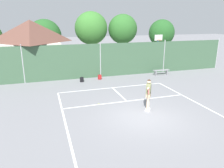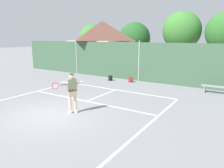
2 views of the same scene
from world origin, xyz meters
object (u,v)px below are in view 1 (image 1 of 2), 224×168
(basketball_hoop, at_px, (158,47))
(backpack_red, at_px, (100,77))
(tennis_ball, at_px, (99,104))
(backpack_black, at_px, (82,80))
(tennis_player, at_px, (148,92))
(courtside_bench, at_px, (161,71))

(basketball_hoop, bearing_deg, backpack_red, -158.84)
(tennis_ball, xyz_separation_m, backpack_red, (1.56, 5.73, 0.16))
(tennis_ball, relative_size, backpack_red, 0.14)
(backpack_black, relative_size, backpack_red, 1.00)
(tennis_ball, bearing_deg, tennis_player, -35.35)
(courtside_bench, bearing_deg, tennis_ball, -143.85)
(tennis_player, xyz_separation_m, courtside_bench, (5.10, 7.26, -0.75))
(backpack_black, distance_m, courtside_bench, 7.65)
(courtside_bench, bearing_deg, backpack_black, -179.00)
(tennis_player, xyz_separation_m, tennis_ball, (-2.46, 1.74, -1.08))
(basketball_hoop, distance_m, backpack_red, 7.98)
(basketball_hoop, relative_size, tennis_ball, 53.79)
(basketball_hoop, distance_m, courtside_bench, 3.76)
(courtside_bench, bearing_deg, tennis_player, -125.07)
(backpack_red, xyz_separation_m, courtside_bench, (5.99, -0.21, 0.17))
(tennis_player, bearing_deg, tennis_ball, 144.65)
(tennis_ball, height_order, backpack_black, backpack_black)
(basketball_hoop, distance_m, tennis_ball, 12.40)
(basketball_hoop, height_order, courtside_bench, basketball_hoop)
(tennis_ball, height_order, backpack_red, backpack_red)
(tennis_player, relative_size, backpack_red, 4.01)
(backpack_red, bearing_deg, courtside_bench, -1.99)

